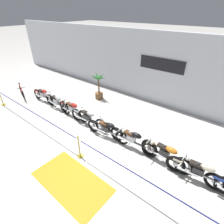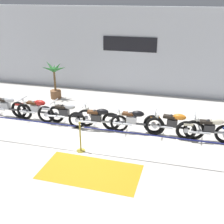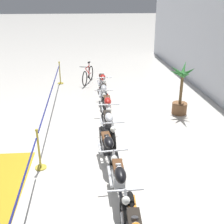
# 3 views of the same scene
# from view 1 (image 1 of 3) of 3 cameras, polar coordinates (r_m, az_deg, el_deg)

# --- Properties ---
(ground_plane) EXTENTS (120.00, 120.00, 0.00)m
(ground_plane) POSITION_cam_1_polar(r_m,az_deg,el_deg) (8.04, -3.86, -9.75)
(ground_plane) COLOR silver
(back_wall) EXTENTS (28.00, 0.29, 4.20)m
(back_wall) POSITION_cam_1_polar(r_m,az_deg,el_deg) (10.88, 14.58, 13.32)
(back_wall) COLOR silver
(back_wall) RESTS_ON ground
(motorcycle_red_0) EXTENTS (2.11, 0.62, 0.91)m
(motorcycle_red_0) POSITION_cam_1_polar(r_m,az_deg,el_deg) (11.92, -21.44, 5.18)
(motorcycle_red_0) COLOR black
(motorcycle_red_0) RESTS_ON ground
(motorcycle_silver_1) EXTENTS (2.38, 0.62, 0.92)m
(motorcycle_silver_1) POSITION_cam_1_polar(r_m,az_deg,el_deg) (10.73, -17.49, 3.07)
(motorcycle_silver_1) COLOR black
(motorcycle_silver_1) RESTS_ON ground
(motorcycle_red_2) EXTENTS (2.36, 0.62, 0.93)m
(motorcycle_red_2) POSITION_cam_1_polar(r_m,az_deg,el_deg) (9.75, -12.70, 0.84)
(motorcycle_red_2) COLOR black
(motorcycle_red_2) RESTS_ON ground
(motorcycle_silver_3) EXTENTS (2.35, 0.62, 0.93)m
(motorcycle_silver_3) POSITION_cam_1_polar(r_m,az_deg,el_deg) (8.84, -7.75, -1.93)
(motorcycle_silver_3) COLOR black
(motorcycle_silver_3) RESTS_ON ground
(motorcycle_black_4) EXTENTS (2.28, 0.62, 0.91)m
(motorcycle_black_4) POSITION_cam_1_polar(r_m,az_deg,el_deg) (7.99, -1.62, -5.69)
(motorcycle_black_4) COLOR black
(motorcycle_black_4) RESTS_ON ground
(motorcycle_black_5) EXTENTS (2.34, 0.62, 0.93)m
(motorcycle_black_5) POSITION_cam_1_polar(r_m,az_deg,el_deg) (7.48, 6.70, -8.97)
(motorcycle_black_5) COLOR black
(motorcycle_black_5) RESTS_ON ground
(motorcycle_orange_6) EXTENTS (2.17, 0.62, 0.95)m
(motorcycle_orange_6) POSITION_cam_1_polar(r_m,az_deg,el_deg) (7.08, 17.16, -13.08)
(motorcycle_orange_6) COLOR black
(motorcycle_orange_6) RESTS_ON ground
(motorcycle_cream_7) EXTENTS (2.31, 0.62, 0.94)m
(motorcycle_cream_7) POSITION_cam_1_polar(r_m,az_deg,el_deg) (6.91, 26.73, -17.17)
(motorcycle_cream_7) COLOR black
(motorcycle_cream_7) RESTS_ON ground
(bicycle) EXTENTS (1.64, 0.65, 0.95)m
(bicycle) POSITION_cam_1_polar(r_m,az_deg,el_deg) (13.11, -27.31, 5.69)
(bicycle) COLOR black
(bicycle) RESTS_ON ground
(potted_palm_left_of_row) EXTENTS (1.20, 0.91, 1.84)m
(potted_palm_left_of_row) POSITION_cam_1_polar(r_m,az_deg,el_deg) (11.40, -4.36, 8.24)
(potted_palm_left_of_row) COLOR brown
(potted_palm_left_of_row) RESTS_ON ground
(stanchion_far_left) EXTENTS (14.20, 0.28, 1.05)m
(stanchion_far_left) POSITION_cam_1_polar(r_m,az_deg,el_deg) (7.95, -17.90, -4.96)
(stanchion_far_left) COLOR gold
(stanchion_far_left) RESTS_ON ground
(stanchion_mid_left) EXTENTS (0.28, 0.28, 1.05)m
(stanchion_mid_left) POSITION_cam_1_polar(r_m,az_deg,el_deg) (7.25, -10.57, -11.99)
(stanchion_mid_left) COLOR gold
(stanchion_mid_left) RESTS_ON ground
(floor_banner) EXTENTS (2.90, 1.56, 0.01)m
(floor_banner) POSITION_cam_1_polar(r_m,az_deg,el_deg) (6.73, -13.06, -21.25)
(floor_banner) COLOR #B78E19
(floor_banner) RESTS_ON ground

